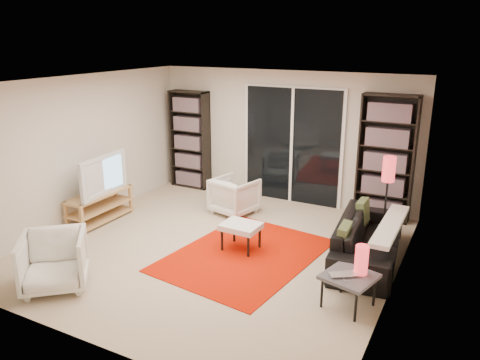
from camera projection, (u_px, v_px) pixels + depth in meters
name	position (u px, v px, depth m)	size (l,w,h in m)	color
floor	(215.00, 248.00, 6.86)	(5.00, 5.00, 0.00)	#C3B693
wall_back	(283.00, 137.00, 8.62)	(5.00, 0.02, 2.40)	beige
wall_front	(79.00, 234.00, 4.39)	(5.00, 0.02, 2.40)	beige
wall_left	(82.00, 150.00, 7.61)	(0.02, 5.00, 2.40)	beige
wall_right	(400.00, 197.00, 5.40)	(0.02, 5.00, 2.40)	beige
ceiling	(213.00, 82.00, 6.15)	(5.00, 5.00, 0.02)	white
sliding_door	(292.00, 146.00, 8.55)	(1.92, 0.08, 2.16)	white
bookshelf_left	(190.00, 140.00, 9.41)	(0.80, 0.30, 1.95)	black
bookshelf_right	(386.00, 158.00, 7.68)	(0.90, 0.30, 2.10)	black
tv_stand	(100.00, 206.00, 7.78)	(0.39, 1.22, 0.50)	tan
tv	(98.00, 174.00, 7.60)	(1.12, 0.15, 0.65)	black
rug	(245.00, 255.00, 6.63)	(1.77, 2.39, 0.01)	#BF1500
sofa	(368.00, 239.00, 6.44)	(2.03, 0.79, 0.59)	black
armchair_back	(235.00, 196.00, 8.13)	(0.68, 0.70, 0.64)	silver
armchair_front	(54.00, 261.00, 5.70)	(0.74, 0.77, 0.70)	silver
ottoman	(241.00, 227.00, 6.72)	(0.55, 0.45, 0.40)	silver
side_table	(349.00, 278.00, 5.28)	(0.66, 0.66, 0.40)	#47474C
laptop	(346.00, 277.00, 5.21)	(0.35, 0.22, 0.03)	silver
table_lamp	(361.00, 260.00, 5.26)	(0.15, 0.15, 0.34)	red
floor_lamp	(388.00, 179.00, 6.68)	(0.20, 0.20, 1.35)	black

